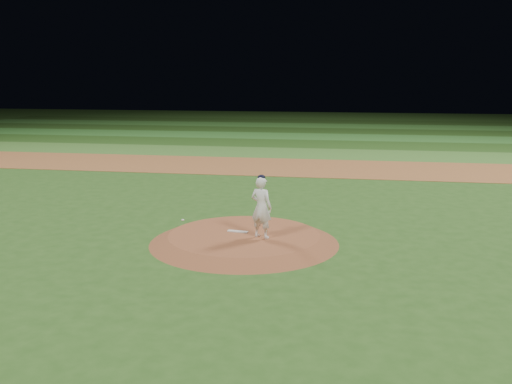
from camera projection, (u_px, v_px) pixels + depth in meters
ground at (244, 242)px, 16.62m from camera, size 120.00×120.00×0.00m
infield_dirt_band at (295, 167)px, 30.12m from camera, size 70.00×6.00×0.02m
outfield_stripe_0 at (304, 153)px, 35.43m from camera, size 70.00×5.00×0.02m
outfield_stripe_1 at (311, 144)px, 40.26m from camera, size 70.00×5.00×0.02m
outfield_stripe_2 at (316, 137)px, 45.08m from camera, size 70.00×5.00×0.02m
outfield_stripe_3 at (320, 131)px, 49.90m from camera, size 70.00×5.00×0.02m
outfield_stripe_4 at (323, 126)px, 54.73m from camera, size 70.00×5.00×0.02m
outfield_stripe_5 at (326, 122)px, 59.55m from camera, size 70.00×5.00×0.02m
pitchers_mound at (244, 238)px, 16.59m from camera, size 5.50×5.50×0.25m
pitching_rubber at (238, 231)px, 16.81m from camera, size 0.63×0.23×0.03m
rosin_bag at (183, 220)px, 18.08m from camera, size 0.10×0.10×0.06m
pitcher_on_mound at (261, 207)px, 16.05m from camera, size 0.75×0.62×1.82m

